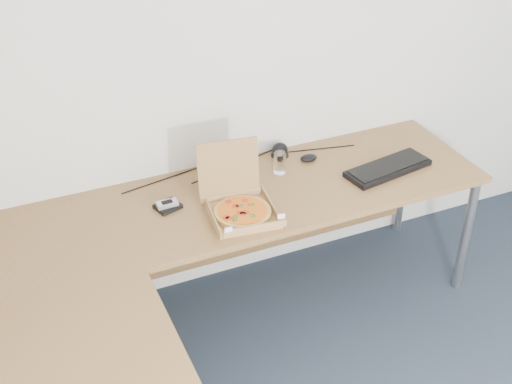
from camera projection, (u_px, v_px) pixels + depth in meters
name	position (u px, v px, depth m)	size (l,w,h in m)	color
desk	(204.00, 272.00, 2.94)	(2.50, 2.20, 0.73)	brown
pizza_box	(241.00, 207.00, 3.23)	(0.29, 0.34, 0.30)	#AD7F4B
drinking_glass	(280.00, 163.00, 3.53)	(0.06, 0.06, 0.11)	silver
keyboard	(388.00, 168.00, 3.57)	(0.46, 0.16, 0.03)	black
mouse	(309.00, 158.00, 3.65)	(0.09, 0.06, 0.03)	black
wallet	(168.00, 206.00, 3.28)	(0.11, 0.09, 0.02)	black
phone	(167.00, 204.00, 3.27)	(0.10, 0.05, 0.02)	#B2B5BA
dome_speaker	(280.00, 149.00, 3.68)	(0.09, 0.09, 0.08)	black
cable_bundle	(236.00, 165.00, 3.62)	(0.62, 0.04, 0.01)	black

